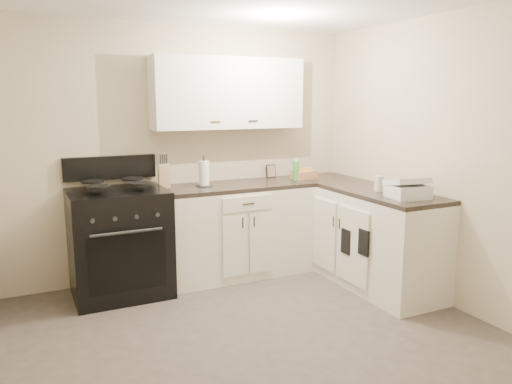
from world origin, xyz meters
name	(u,v)px	position (x,y,z in m)	size (l,w,h in m)	color
floor	(263,345)	(0.00, 0.00, 0.00)	(3.60, 3.60, 0.00)	#473F38
wall_back	(184,153)	(0.00, 1.80, 1.25)	(3.60, 3.60, 0.00)	beige
wall_right	(455,163)	(1.80, 0.00, 1.25)	(3.60, 3.60, 0.00)	beige
wall_front	(481,243)	(0.00, -1.80, 1.25)	(3.60, 3.60, 0.00)	beige
base_cabinets_back	(235,231)	(0.43, 1.50, 0.45)	(1.55, 0.60, 0.90)	white
base_cabinets_right	(360,235)	(1.50, 0.85, 0.45)	(0.60, 1.90, 0.90)	white
countertop_back	(235,186)	(0.43, 1.50, 0.92)	(1.55, 0.60, 0.04)	black
countertop_right	(362,188)	(1.50, 0.85, 0.92)	(0.60, 1.90, 0.04)	black
upper_cabinets	(228,93)	(0.43, 1.65, 1.84)	(1.55, 0.30, 0.70)	white
stove	(119,245)	(-0.74, 1.48, 0.46)	(0.85, 0.73, 1.03)	black
knife_block	(164,176)	(-0.27, 1.61, 1.06)	(0.11, 0.10, 0.23)	tan
paper_towel	(204,174)	(0.11, 1.53, 1.06)	(0.10, 0.10, 0.25)	white
soap_bottle	(296,170)	(1.12, 1.48, 1.04)	(0.07, 0.07, 0.20)	green
picture_frame	(271,171)	(0.97, 1.76, 1.01)	(0.11, 0.01, 0.14)	black
wicker_basket	(304,175)	(1.25, 1.52, 0.98)	(0.26, 0.17, 0.09)	tan
countertop_grill	(408,191)	(1.49, 0.20, 1.00)	(0.31, 0.29, 0.11)	white
glass_jar	(379,184)	(1.48, 0.57, 1.01)	(0.08, 0.08, 0.14)	silver
oven_mitt_near	(364,243)	(1.18, 0.38, 0.53)	(0.02, 0.14, 0.23)	black
oven_mitt_far	(346,242)	(1.18, 0.64, 0.47)	(0.02, 0.14, 0.23)	black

